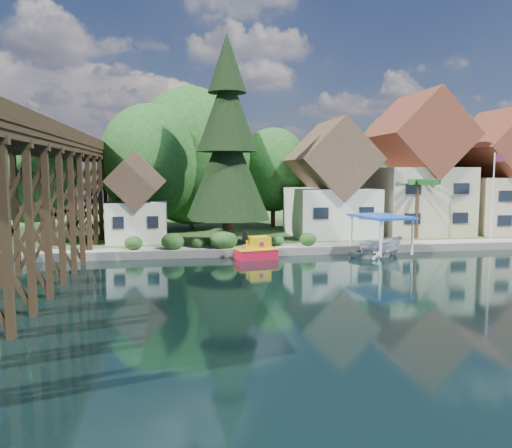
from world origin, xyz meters
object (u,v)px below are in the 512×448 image
(trestle_bridge, at_px, (51,190))
(house_right, at_px, (501,180))
(tugboat, at_px, (257,250))
(palm_tree, at_px, (417,184))
(flagpole, at_px, (495,187))
(house_center, at_px, (416,173))
(conifer, at_px, (227,144))
(house_left, at_px, (330,187))
(boat_white_a, at_px, (376,250))
(boat_canopy, at_px, (381,238))
(shed, at_px, (137,204))

(trestle_bridge, bearing_deg, house_right, 14.79)
(house_right, height_order, tugboat, house_right)
(palm_tree, height_order, flagpole, flagpole)
(house_center, relative_size, flagpole, 1.79)
(trestle_bridge, height_order, conifer, conifer)
(house_right, height_order, conifer, conifer)
(house_right, relative_size, flagpole, 1.60)
(flagpole, bearing_deg, house_center, 125.25)
(house_right, xyz_separation_m, conifer, (-28.38, -4.45, 3.08))
(flagpole, bearing_deg, tugboat, -170.91)
(trestle_bridge, bearing_deg, palm_tree, 13.54)
(house_right, xyz_separation_m, flagpole, (-4.63, -5.69, -0.51))
(trestle_bridge, xyz_separation_m, house_left, (23.00, 10.83, -0.21))
(boat_white_a, bearing_deg, tugboat, 72.01)
(tugboat, bearing_deg, boat_canopy, 0.59)
(house_right, height_order, shed, house_right)
(house_right, height_order, boat_white_a, house_right)
(flagpole, distance_m, boat_white_a, 14.07)
(conifer, distance_m, boat_white_a, 14.85)
(boat_white_a, bearing_deg, flagpole, -88.55)
(house_left, relative_size, conifer, 0.64)
(trestle_bridge, height_order, boat_canopy, trestle_bridge)
(house_right, distance_m, flagpole, 7.35)
(house_center, xyz_separation_m, tugboat, (-17.70, -9.72, -5.75))
(conifer, distance_m, tugboat, 9.62)
(shed, bearing_deg, flagpole, -7.60)
(flagpole, height_order, boat_white_a, flagpole)
(conifer, relative_size, tugboat, 5.13)
(boat_white_a, xyz_separation_m, boat_canopy, (0.52, 0.47, 0.91))
(house_right, xyz_separation_m, tugboat, (-26.70, -9.22, -5.10))
(shed, height_order, boat_white_a, shed)
(palm_tree, height_order, tugboat, palm_tree)
(boat_white_a, bearing_deg, house_center, -55.02)
(shed, xyz_separation_m, tugboat, (9.30, -7.72, -3.16))
(tugboat, height_order, boat_canopy, boat_canopy)
(palm_tree, bearing_deg, trestle_bridge, -166.46)
(flagpole, bearing_deg, boat_white_a, -162.82)
(house_right, relative_size, shed, 1.59)
(house_center, xyz_separation_m, house_right, (9.00, -0.50, -0.64))
(shed, bearing_deg, boat_white_a, -23.36)
(palm_tree, bearing_deg, shed, 175.21)
(boat_canopy, bearing_deg, palm_tree, 43.75)
(palm_tree, bearing_deg, boat_white_a, -136.37)
(trestle_bridge, distance_m, conifer, 14.57)
(shed, bearing_deg, tugboat, -39.71)
(trestle_bridge, height_order, flagpole, trestle_bridge)
(trestle_bridge, relative_size, house_right, 3.55)
(conifer, xyz_separation_m, boat_white_a, (11.12, -5.14, -8.40))
(boat_canopy, bearing_deg, flagpole, 15.82)
(flagpole, bearing_deg, shed, 172.40)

